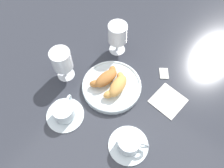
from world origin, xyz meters
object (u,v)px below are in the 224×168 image
(pastry_plate, at_px, (112,86))
(coffee_cup_far, at_px, (64,112))
(croissant_small, at_px, (106,78))
(croissant_large, at_px, (117,86))
(juice_glass_right, at_px, (118,35))
(coffee_cup_near, at_px, (129,143))
(folded_napkin, at_px, (168,101))
(juice_glass_left, at_px, (62,61))
(sugar_packet, at_px, (164,73))

(pastry_plate, relative_size, coffee_cup_far, 1.67)
(croissant_small, bearing_deg, croissant_large, -91.70)
(coffee_cup_far, distance_m, juice_glass_right, 0.36)
(pastry_plate, xyz_separation_m, coffee_cup_near, (-0.15, -0.18, 0.01))
(croissant_large, bearing_deg, coffee_cup_near, -133.59)
(coffee_cup_near, distance_m, folded_napkin, 0.23)
(croissant_large, xyz_separation_m, juice_glass_left, (-0.06, 0.21, 0.05))
(coffee_cup_near, bearing_deg, juice_glass_left, 76.51)
(coffee_cup_near, height_order, folded_napkin, coffee_cup_near)
(croissant_small, xyz_separation_m, coffee_cup_near, (-0.15, -0.21, -0.02))
(coffee_cup_near, relative_size, juice_glass_right, 0.97)
(croissant_small, height_order, coffee_cup_far, croissant_small)
(croissant_large, height_order, coffee_cup_far, croissant_large)
(coffee_cup_far, xyz_separation_m, folded_napkin, (0.27, -0.27, -0.02))
(juice_glass_left, bearing_deg, folded_napkin, -70.26)
(coffee_cup_far, relative_size, juice_glass_right, 0.97)
(croissant_small, height_order, juice_glass_left, juice_glass_left)
(croissant_small, relative_size, sugar_packet, 2.69)
(coffee_cup_near, bearing_deg, coffee_cup_far, 100.15)
(croissant_small, xyz_separation_m, coffee_cup_far, (-0.19, 0.04, -0.02))
(croissant_large, xyz_separation_m, folded_napkin, (0.08, -0.18, -0.04))
(coffee_cup_far, bearing_deg, folded_napkin, -45.25)
(croissant_large, relative_size, folded_napkin, 1.24)
(croissant_large, relative_size, sugar_packet, 2.73)
(juice_glass_left, height_order, sugar_packet, juice_glass_left)
(croissant_large, distance_m, coffee_cup_far, 0.21)
(croissant_small, relative_size, folded_napkin, 1.22)
(pastry_plate, xyz_separation_m, coffee_cup_far, (-0.19, 0.07, 0.01))
(sugar_packet, distance_m, folded_napkin, 0.12)
(croissant_small, height_order, folded_napkin, croissant_small)
(coffee_cup_far, bearing_deg, pastry_plate, -19.99)
(pastry_plate, distance_m, coffee_cup_near, 0.23)
(coffee_cup_near, xyz_separation_m, juice_glass_right, (0.31, 0.27, 0.07))
(pastry_plate, bearing_deg, sugar_packet, -36.29)
(croissant_small, relative_size, juice_glass_left, 0.96)
(coffee_cup_far, height_order, juice_glass_right, juice_glass_right)
(croissant_large, height_order, croissant_small, same)
(croissant_large, distance_m, juice_glass_right, 0.21)
(coffee_cup_far, xyz_separation_m, sugar_packet, (0.37, -0.20, -0.02))
(juice_glass_left, relative_size, sugar_packet, 2.80)
(croissant_small, relative_size, coffee_cup_near, 0.99)
(coffee_cup_near, bearing_deg, folded_napkin, -6.43)
(pastry_plate, bearing_deg, coffee_cup_near, -129.53)
(juice_glass_left, xyz_separation_m, folded_napkin, (0.14, -0.39, -0.09))
(juice_glass_right, relative_size, sugar_packet, 2.80)
(sugar_packet, bearing_deg, pastry_plate, 108.69)
(coffee_cup_near, relative_size, folded_napkin, 1.24)
(croissant_large, bearing_deg, folded_napkin, -65.87)
(sugar_packet, xyz_separation_m, folded_napkin, (-0.10, -0.07, -0.00))
(pastry_plate, distance_m, juice_glass_left, 0.21)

